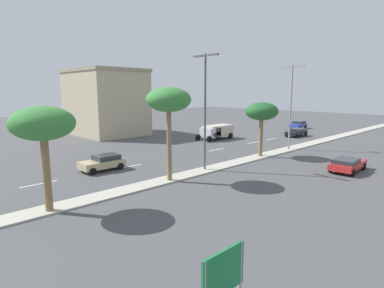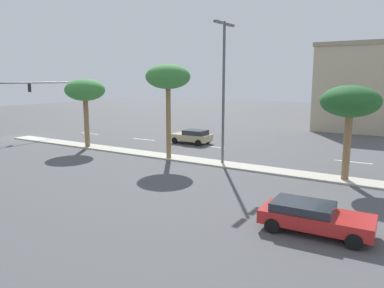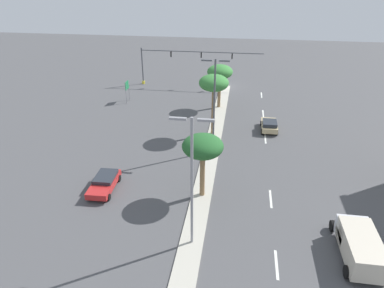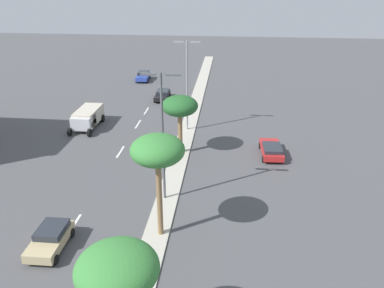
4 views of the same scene
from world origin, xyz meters
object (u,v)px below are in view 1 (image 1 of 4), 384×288
directional_road_sign (223,283)px  street_lamp_center (205,104)px  palm_tree_rear (169,101)px  sedan_black_near (297,132)px  sedan_red_inboard (347,164)px  palm_tree_front (262,112)px  street_lamp_outboard (291,101)px  commercial_building (106,102)px  palm_tree_right (43,125)px  sedan_tan_leading (103,162)px  sedan_blue_left (298,125)px  box_truck (216,131)px

directional_road_sign → street_lamp_center: size_ratio=0.31×
palm_tree_rear → sedan_black_near: bearing=99.6°
sedan_red_inboard → palm_tree_rear: bearing=-122.8°
palm_tree_front → street_lamp_outboard: (0.00, 6.27, 1.07)m
commercial_building → palm_tree_right: (28.98, -19.84, -0.07)m
street_lamp_outboard → sedan_black_near: bearing=113.3°
street_lamp_center → street_lamp_outboard: street_lamp_center is taller
palm_tree_front → palm_tree_rear: bearing=-88.5°
sedan_red_inboard → palm_tree_front: bearing=-178.3°
palm_tree_right → palm_tree_front: palm_tree_right is taller
directional_road_sign → sedan_tan_leading: (-21.29, 7.88, -1.58)m
sedan_tan_leading → directional_road_sign: bearing=-20.3°
palm_tree_rear → street_lamp_center: street_lamp_center is taller
street_lamp_center → sedan_blue_left: size_ratio=2.35×
palm_tree_right → street_lamp_center: bearing=91.9°
sedan_blue_left → sedan_red_inboard: bearing=-55.2°
box_truck → palm_tree_rear: bearing=-57.7°
street_lamp_center → box_truck: street_lamp_center is taller
palm_tree_rear → box_truck: 23.52m
commercial_building → street_lamp_center: (28.52, -5.70, 0.76)m
directional_road_sign → sedan_tan_leading: bearing=159.7°
sedan_tan_leading → sedan_blue_left: size_ratio=0.90×
palm_tree_rear → palm_tree_front: size_ratio=1.26×
sedan_red_inboard → box_truck: (-21.11, 5.62, 0.54)m
palm_tree_right → sedan_black_near: size_ratio=1.43×
sedan_tan_leading → sedan_black_near: size_ratio=0.90×
sedan_red_inboard → sedan_blue_left: (-19.24, 27.68, 0.08)m
sedan_blue_left → street_lamp_outboard: bearing=-65.2°
commercial_building → sedan_blue_left: (18.63, 31.07, -4.63)m
commercial_building → palm_tree_front: commercial_building is taller
palm_tree_rear → street_lamp_center: (-0.50, 4.66, -0.33)m
directional_road_sign → box_truck: directional_road_sign is taller
directional_road_sign → commercial_building: size_ratio=0.24×
palm_tree_right → sedan_black_near: palm_tree_right is taller
directional_road_sign → sedan_black_near: (-19.50, 41.24, -1.65)m
directional_road_sign → street_lamp_outboard: size_ratio=0.32×
sedan_tan_leading → sedan_blue_left: (-3.30, 43.54, 0.02)m
palm_tree_right → palm_tree_front: size_ratio=1.06×
sedan_red_inboard → sedan_tan_leading: bearing=-135.1°
palm_tree_right → street_lamp_outboard: bearing=90.6°
palm_tree_right → palm_tree_rear: palm_tree_rear is taller
directional_road_sign → street_lamp_outboard: street_lamp_outboard is taller
sedan_red_inboard → box_truck: size_ratio=0.77×
palm_tree_rear → sedan_black_near: palm_tree_rear is taller
commercial_building → street_lamp_outboard: size_ratio=1.31×
sedan_black_near → sedan_blue_left: sedan_blue_left is taller
directional_road_sign → street_lamp_center: street_lamp_center is taller
palm_tree_right → palm_tree_rear: size_ratio=0.85×
directional_road_sign → street_lamp_outboard: bearing=116.1°
sedan_tan_leading → sedan_black_near: 33.41m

